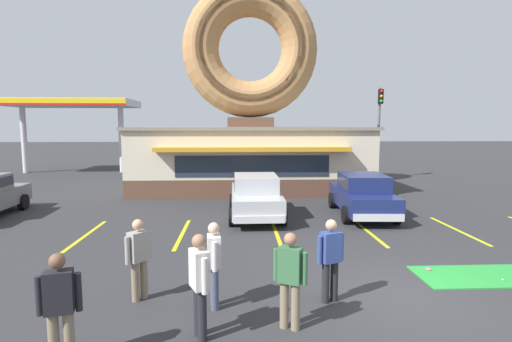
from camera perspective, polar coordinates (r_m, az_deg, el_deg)
The scene contains 21 objects.
ground_plane at distance 8.88m, azimuth 20.42°, elevation -16.57°, with size 160.00×160.00×0.00m, color #2D2D30.
donut_shop_building at distance 21.45m, azimuth -0.82°, elevation 7.32°, with size 12.30×6.75×10.96m.
putting_mat at distance 11.01m, azimuth 32.13°, elevation -12.55°, with size 4.05×1.37×0.03m, color green.
mini_donut_near_right at distance 10.52m, azimuth 23.38°, elevation -12.75°, with size 0.13×0.13×0.04m, color #D8667F.
golf_ball at distance 10.60m, azimuth 31.78°, elevation -13.05°, with size 0.04×0.04×0.04m, color white.
car_silver at distance 14.95m, azimuth -0.06°, elevation -3.34°, with size 2.01×4.57×1.60m.
car_navy at distance 15.74m, azimuth 14.94°, elevation -3.06°, with size 2.18×4.65×1.60m.
pedestrian_blue_sweater_man at distance 7.68m, azimuth -6.00°, elevation -12.65°, with size 0.28×0.59×1.64m.
pedestrian_hooded_kid at distance 8.29m, azimuth -16.40°, elevation -11.52°, with size 0.43×0.47×1.62m.
pedestrian_leather_jacket_man at distance 8.00m, azimuth 10.59°, elevation -11.94°, with size 0.56×0.36×1.64m.
pedestrian_clipboard_woman at distance 6.91m, azimuth 4.89°, elevation -14.73°, with size 0.54×0.38×1.66m.
pedestrian_beanie_man at distance 6.65m, azimuth -8.06°, elevation -15.27°, with size 0.37×0.55×1.72m.
pedestrian_crossing_woman at distance 6.48m, azimuth -26.25°, elevation -16.81°, with size 0.58×0.32×1.67m.
trash_bin at distance 20.14m, azimuth 17.32°, elevation -2.16°, with size 0.57×0.57×0.97m.
traffic_light_pole at distance 26.56m, azimuth 17.20°, elevation 6.81°, with size 0.28×0.47×5.80m.
gas_station_canopy at distance 32.20m, azimuth -24.89°, elevation 8.44°, with size 9.00×4.46×5.30m.
parking_stripe_far_left at distance 13.79m, azimuth -23.06°, elevation -8.39°, with size 0.12×3.60×0.01m, color yellow.
parking_stripe_left at distance 13.07m, azimuth -10.48°, elevation -8.79°, with size 0.12×3.60×0.01m, color yellow.
parking_stripe_mid_left at distance 13.01m, azimuth 2.89°, elevation -8.76°, with size 0.12×3.60×0.01m, color yellow.
parking_stripe_centre at distance 13.63m, azimuth 15.68°, elevation -8.29°, with size 0.12×3.60×0.01m, color yellow.
parking_stripe_mid_right at distance 14.84m, azimuth 26.83°, elevation -7.54°, with size 0.12×3.60×0.01m, color yellow.
Camera 1 is at (-3.34, -7.49, 3.42)m, focal length 28.00 mm.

